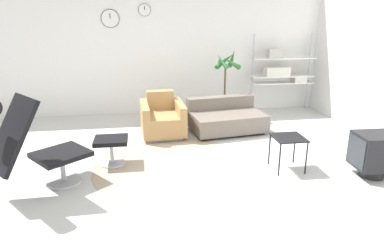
% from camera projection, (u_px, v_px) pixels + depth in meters
% --- Properties ---
extents(ground_plane, '(12.00, 12.00, 0.00)m').
position_uv_depth(ground_plane, '(187.00, 165.00, 4.82)').
color(ground_plane, silver).
extents(wall_back, '(12.00, 0.09, 2.80)m').
position_uv_depth(wall_back, '(169.00, 46.00, 7.08)').
color(wall_back, white).
rests_on(wall_back, ground_plane).
extents(round_rug, '(2.27, 2.27, 0.01)m').
position_uv_depth(round_rug, '(175.00, 167.00, 4.78)').
color(round_rug, tan).
rests_on(round_rug, ground_plane).
extents(lounge_chair, '(1.22, 1.13, 1.26)m').
position_uv_depth(lounge_chair, '(25.00, 137.00, 3.87)').
color(lounge_chair, '#BCBCC1').
rests_on(lounge_chair, ground_plane).
extents(ottoman, '(0.46, 0.39, 0.39)m').
position_uv_depth(ottoman, '(111.00, 145.00, 4.79)').
color(ottoman, '#BCBCC1').
rests_on(ottoman, ground_plane).
extents(armchair_red, '(0.77, 0.90, 0.72)m').
position_uv_depth(armchair_red, '(162.00, 119.00, 6.00)').
color(armchair_red, silver).
rests_on(armchair_red, ground_plane).
extents(couch_low, '(1.39, 1.05, 0.57)m').
position_uv_depth(couch_low, '(226.00, 119.00, 6.22)').
color(couch_low, black).
rests_on(couch_low, ground_plane).
extents(side_table, '(0.41, 0.41, 0.47)m').
position_uv_depth(side_table, '(288.00, 141.00, 4.60)').
color(side_table, black).
rests_on(side_table, ground_plane).
extents(crt_television, '(0.54, 0.45, 0.58)m').
position_uv_depth(crt_television, '(375.00, 153.00, 4.42)').
color(crt_television, black).
rests_on(crt_television, ground_plane).
extents(potted_plant, '(0.52, 0.54, 1.42)m').
position_uv_depth(potted_plant, '(225.00, 92.00, 6.88)').
color(potted_plant, silver).
rests_on(potted_plant, ground_plane).
extents(shelf_unit, '(1.33, 0.28, 1.66)m').
position_uv_depth(shelf_unit, '(281.00, 70.00, 7.25)').
color(shelf_unit, '#BCBCC1').
rests_on(shelf_unit, ground_plane).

